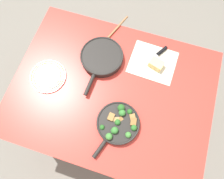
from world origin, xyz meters
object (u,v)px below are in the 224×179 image
object	(u,v)px
skillet_broccoli	(118,123)
dinner_plate_stack	(48,76)
skillet_eggs	(102,57)
cheese_block	(156,64)
grater_knife	(158,54)
wooden_spoon	(107,39)

from	to	relation	value
skillet_broccoli	dinner_plate_stack	xyz separation A→B (m)	(-0.53, 0.16, -0.01)
skillet_eggs	cheese_block	bearing A→B (deg)	102.78
skillet_broccoli	cheese_block	bearing A→B (deg)	-177.08
skillet_eggs	dinner_plate_stack	size ratio (longest dim) A/B	1.84
skillet_broccoli	grater_knife	xyz separation A→B (m)	(0.12, 0.53, -0.02)
dinner_plate_stack	cheese_block	bearing A→B (deg)	24.03
skillet_broccoli	skillet_eggs	distance (m)	0.45
grater_knife	skillet_broccoli	bearing A→B (deg)	19.10
skillet_eggs	dinner_plate_stack	distance (m)	0.37
skillet_broccoli	grater_knife	size ratio (longest dim) A/B	1.76
grater_knife	cheese_block	size ratio (longest dim) A/B	1.98
skillet_broccoli	wooden_spoon	world-z (taller)	skillet_broccoli
skillet_broccoli	dinner_plate_stack	distance (m)	0.55
grater_knife	cheese_block	bearing A→B (deg)	35.01
skillet_eggs	wooden_spoon	size ratio (longest dim) A/B	1.16
grater_knife	cheese_block	xyz separation A→B (m)	(0.00, -0.08, 0.02)
grater_knife	dinner_plate_stack	xyz separation A→B (m)	(-0.65, -0.37, 0.00)
wooden_spoon	grater_knife	distance (m)	0.37
skillet_eggs	dinner_plate_stack	world-z (taller)	skillet_eggs
skillet_broccoli	skillet_eggs	xyz separation A→B (m)	(-0.23, 0.39, 0.00)
cheese_block	dinner_plate_stack	distance (m)	0.72
wooden_spoon	cheese_block	size ratio (longest dim) A/B	3.54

